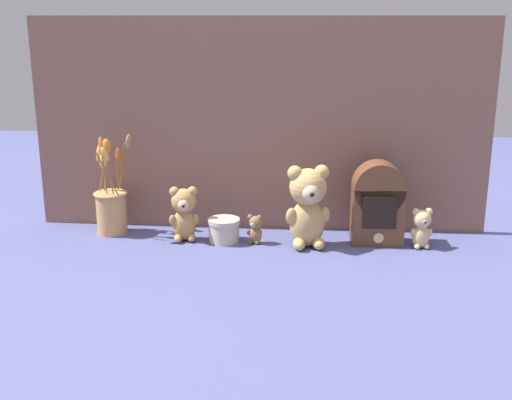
{
  "coord_description": "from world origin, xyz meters",
  "views": [
    {
      "loc": [
        0.15,
        -1.94,
        0.7
      ],
      "look_at": [
        0.0,
        0.02,
        0.14
      ],
      "focal_mm": 45.0,
      "sensor_mm": 36.0,
      "label": 1
    }
  ],
  "objects_px": {
    "teddy_bear_tiny": "(255,228)",
    "decorative_tin_tall": "(224,230)",
    "teddy_bear_small": "(421,227)",
    "vintage_radio": "(378,202)",
    "teddy_bear_medium": "(184,213)",
    "teddy_bear_large": "(308,205)",
    "flower_vase": "(111,206)"
  },
  "relations": [
    {
      "from": "teddy_bear_large",
      "to": "teddy_bear_tiny",
      "type": "distance_m",
      "value": 0.19
    },
    {
      "from": "teddy_bear_small",
      "to": "decorative_tin_tall",
      "type": "height_order",
      "value": "teddy_bear_small"
    },
    {
      "from": "teddy_bear_medium",
      "to": "vintage_radio",
      "type": "relative_size",
      "value": 0.68
    },
    {
      "from": "teddy_bear_small",
      "to": "vintage_radio",
      "type": "relative_size",
      "value": 0.48
    },
    {
      "from": "teddy_bear_medium",
      "to": "teddy_bear_small",
      "type": "bearing_deg",
      "value": -0.76
    },
    {
      "from": "teddy_bear_large",
      "to": "decorative_tin_tall",
      "type": "relative_size",
      "value": 2.53
    },
    {
      "from": "teddy_bear_medium",
      "to": "teddy_bear_tiny",
      "type": "relative_size",
      "value": 1.89
    },
    {
      "from": "flower_vase",
      "to": "decorative_tin_tall",
      "type": "height_order",
      "value": "flower_vase"
    },
    {
      "from": "teddy_bear_large",
      "to": "flower_vase",
      "type": "height_order",
      "value": "flower_vase"
    },
    {
      "from": "teddy_bear_tiny",
      "to": "decorative_tin_tall",
      "type": "distance_m",
      "value": 0.1
    },
    {
      "from": "teddy_bear_tiny",
      "to": "decorative_tin_tall",
      "type": "relative_size",
      "value": 0.92
    },
    {
      "from": "teddy_bear_small",
      "to": "teddy_bear_tiny",
      "type": "distance_m",
      "value": 0.53
    },
    {
      "from": "teddy_bear_large",
      "to": "teddy_bear_medium",
      "type": "distance_m",
      "value": 0.4
    },
    {
      "from": "teddy_bear_medium",
      "to": "flower_vase",
      "type": "bearing_deg",
      "value": 168.19
    },
    {
      "from": "flower_vase",
      "to": "vintage_radio",
      "type": "bearing_deg",
      "value": -1.92
    },
    {
      "from": "flower_vase",
      "to": "teddy_bear_tiny",
      "type": "bearing_deg",
      "value": -7.41
    },
    {
      "from": "teddy_bear_large",
      "to": "decorative_tin_tall",
      "type": "bearing_deg",
      "value": 175.1
    },
    {
      "from": "teddy_bear_large",
      "to": "teddy_bear_small",
      "type": "distance_m",
      "value": 0.36
    },
    {
      "from": "teddy_bear_tiny",
      "to": "flower_vase",
      "type": "height_order",
      "value": "flower_vase"
    },
    {
      "from": "teddy_bear_small",
      "to": "vintage_radio",
      "type": "bearing_deg",
      "value": 165.78
    },
    {
      "from": "teddy_bear_large",
      "to": "teddy_bear_tiny",
      "type": "height_order",
      "value": "teddy_bear_large"
    },
    {
      "from": "teddy_bear_tiny",
      "to": "vintage_radio",
      "type": "xyz_separation_m",
      "value": [
        0.39,
        0.03,
        0.09
      ]
    },
    {
      "from": "teddy_bear_medium",
      "to": "flower_vase",
      "type": "height_order",
      "value": "flower_vase"
    },
    {
      "from": "teddy_bear_small",
      "to": "teddy_bear_tiny",
      "type": "xyz_separation_m",
      "value": [
        -0.53,
        0.0,
        -0.02
      ]
    },
    {
      "from": "teddy_bear_large",
      "to": "teddy_bear_small",
      "type": "xyz_separation_m",
      "value": [
        0.36,
        0.02,
        -0.07
      ]
    },
    {
      "from": "vintage_radio",
      "to": "flower_vase",
      "type": "bearing_deg",
      "value": 178.08
    },
    {
      "from": "teddy_bear_medium",
      "to": "vintage_radio",
      "type": "height_order",
      "value": "vintage_radio"
    },
    {
      "from": "teddy_bear_large",
      "to": "teddy_bear_medium",
      "type": "height_order",
      "value": "teddy_bear_large"
    },
    {
      "from": "teddy_bear_small",
      "to": "teddy_bear_large",
      "type": "bearing_deg",
      "value": -177.24
    },
    {
      "from": "teddy_bear_medium",
      "to": "decorative_tin_tall",
      "type": "bearing_deg",
      "value": -1.88
    },
    {
      "from": "teddy_bear_medium",
      "to": "decorative_tin_tall",
      "type": "height_order",
      "value": "teddy_bear_medium"
    },
    {
      "from": "teddy_bear_small",
      "to": "teddy_bear_tiny",
      "type": "height_order",
      "value": "teddy_bear_small"
    }
  ]
}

